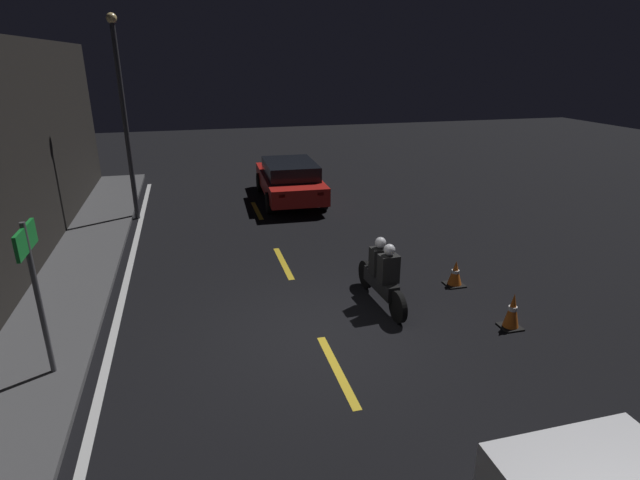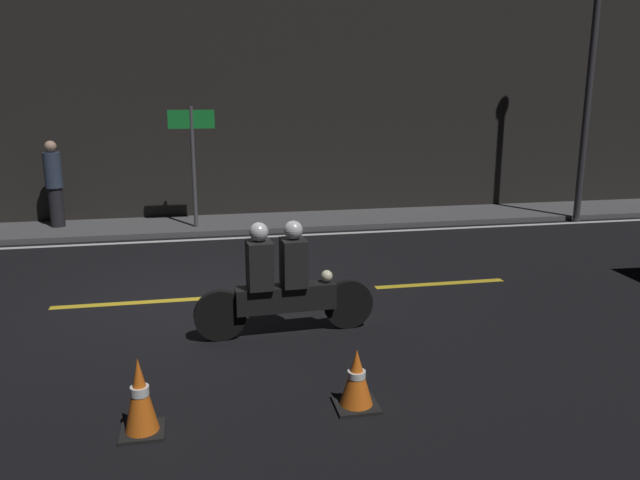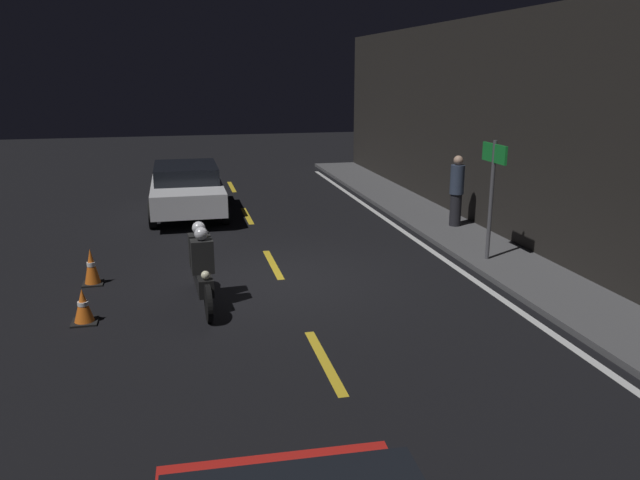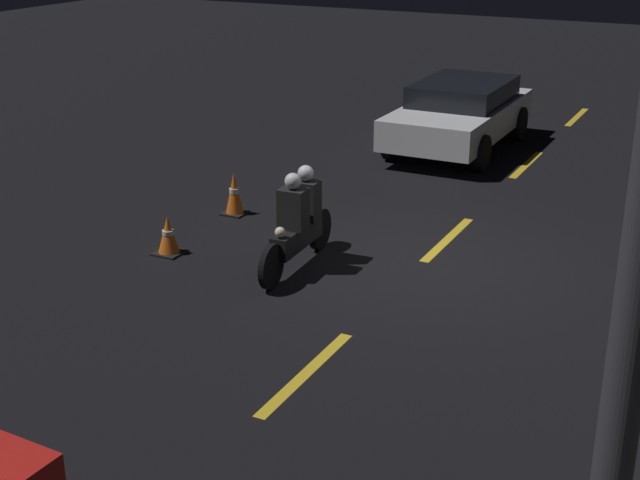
# 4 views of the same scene
# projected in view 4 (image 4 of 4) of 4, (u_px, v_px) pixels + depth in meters

# --- Properties ---
(ground_plane) EXTENTS (56.00, 56.00, 0.00)m
(ground_plane) POSITION_uv_depth(u_px,v_px,m) (424.00, 262.00, 12.38)
(ground_plane) COLOR black
(lane_dash_a) EXTENTS (2.00, 0.14, 0.01)m
(lane_dash_a) POSITION_uv_depth(u_px,v_px,m) (577.00, 117.00, 20.71)
(lane_dash_a) COLOR gold
(lane_dash_a) RESTS_ON ground
(lane_dash_b) EXTENTS (2.00, 0.14, 0.01)m
(lane_dash_b) POSITION_uv_depth(u_px,v_px,m) (527.00, 165.00, 16.96)
(lane_dash_b) COLOR gold
(lane_dash_b) RESTS_ON ground
(lane_dash_c) EXTENTS (2.00, 0.14, 0.01)m
(lane_dash_c) POSITION_uv_depth(u_px,v_px,m) (448.00, 239.00, 13.21)
(lane_dash_c) COLOR gold
(lane_dash_c) RESTS_ON ground
(lane_dash_d) EXTENTS (2.00, 0.14, 0.01)m
(lane_dash_d) POSITION_uv_depth(u_px,v_px,m) (306.00, 373.00, 9.46)
(lane_dash_d) COLOR gold
(lane_dash_d) RESTS_ON ground
(sedan_white) EXTENTS (4.28, 1.99, 1.35)m
(sedan_white) POSITION_uv_depth(u_px,v_px,m) (460.00, 112.00, 17.81)
(sedan_white) COLOR silver
(sedan_white) RESTS_ON ground
(motorcycle) EXTENTS (2.14, 0.40, 1.37)m
(motorcycle) POSITION_uv_depth(u_px,v_px,m) (298.00, 222.00, 12.03)
(motorcycle) COLOR black
(motorcycle) RESTS_ON ground
(traffic_cone_near) EXTENTS (0.37, 0.37, 0.68)m
(traffic_cone_near) POSITION_uv_depth(u_px,v_px,m) (234.00, 194.00, 14.17)
(traffic_cone_near) COLOR black
(traffic_cone_near) RESTS_ON ground
(traffic_cone_mid) EXTENTS (0.39, 0.39, 0.56)m
(traffic_cone_mid) POSITION_uv_depth(u_px,v_px,m) (168.00, 236.00, 12.58)
(traffic_cone_mid) COLOR black
(traffic_cone_mid) RESTS_ON ground
(street_lamp) EXTENTS (0.28, 0.28, 5.76)m
(street_lamp) POSITION_uv_depth(u_px,v_px,m) (626.00, 374.00, 2.93)
(street_lamp) COLOR #333338
(street_lamp) RESTS_ON ground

